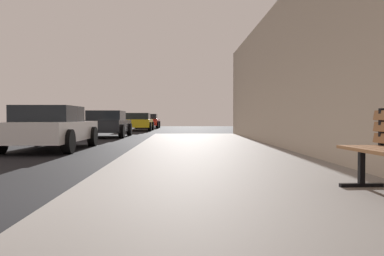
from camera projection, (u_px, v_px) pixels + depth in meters
The scene contains 6 objects.
sidewalk at pixel (265, 211), 3.65m from camera, with size 4.00×32.00×0.15m, color gray.
car_white at pixel (51, 128), 11.52m from camera, with size 1.98×4.42×1.27m.
car_black at pixel (107, 124), 19.27m from camera, with size 2.01×4.32×1.27m.
car_yellow at pixel (139, 122), 28.49m from camera, with size 2.02×4.06×1.27m.
car_red at pixel (148, 121), 35.50m from camera, with size 2.05×4.25×1.27m.
car_blue at pixel (149, 120), 41.62m from camera, with size 2.00×4.11×1.27m.
Camera 1 is at (3.22, -3.60, 0.93)m, focal length 37.16 mm.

